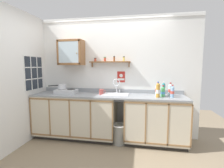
{
  "coord_description": "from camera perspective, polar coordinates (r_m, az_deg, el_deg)",
  "views": [
    {
      "loc": [
        0.66,
        -2.87,
        1.51
      ],
      "look_at": [
        0.07,
        0.4,
        1.14
      ],
      "focal_mm": 26.05,
      "sensor_mm": 36.0,
      "label": 1
    }
  ],
  "objects": [
    {
      "name": "bottle_detergent_teal_5",
      "position": [
        3.31,
        17.64,
        -1.7
      ],
      "size": [
        0.06,
        0.06,
        0.28
      ],
      "color": "teal",
      "rests_on": "countertop"
    },
    {
      "name": "sink",
      "position": [
        3.28,
        1.24,
        -4.06
      ],
      "size": [
        0.52,
        0.46,
        0.42
      ],
      "color": "silver",
      "rests_on": "countertop"
    },
    {
      "name": "countertop",
      "position": [
        3.27,
        -1.67,
        -4.04
      ],
      "size": [
        3.04,
        0.64,
        0.03
      ],
      "primitive_type": "cube",
      "color": "gray",
      "rests_on": "lower_cabinet_run"
    },
    {
      "name": "back_wall",
      "position": [
        3.55,
        -0.59,
        2.68
      ],
      "size": [
        3.68,
        0.07,
        2.54
      ],
      "color": "white",
      "rests_on": "ground"
    },
    {
      "name": "wall_cabinet",
      "position": [
        3.64,
        -14.11,
        10.62
      ],
      "size": [
        0.53,
        0.31,
        0.53
      ],
      "color": "brown"
    },
    {
      "name": "bottle_water_blue_2",
      "position": [
        3.18,
        20.42,
        -2.57
      ],
      "size": [
        0.07,
        0.07,
        0.23
      ],
      "color": "#8CB7E0",
      "rests_on": "countertop"
    },
    {
      "name": "side_wall_left",
      "position": [
        3.4,
        -30.75,
        1.46
      ],
      "size": [
        0.05,
        3.39,
        2.54
      ],
      "primitive_type": "cube",
      "color": "white",
      "rests_on": "ground"
    },
    {
      "name": "lower_cabinet_run",
      "position": [
        3.58,
        -12.53,
        -10.87
      ],
      "size": [
        1.71,
        0.62,
        0.9
      ],
      "color": "black",
      "rests_on": "ground"
    },
    {
      "name": "mug",
      "position": [
        3.3,
        -3.7,
        -2.75
      ],
      "size": [
        0.13,
        0.09,
        0.11
      ],
      "color": "#B24C47",
      "rests_on": "countertop"
    },
    {
      "name": "warning_sign",
      "position": [
        3.49,
        3.23,
        2.48
      ],
      "size": [
        0.16,
        0.01,
        0.23
      ],
      "color": "#B2261E"
    },
    {
      "name": "hot_plate_stove",
      "position": [
        3.54,
        -15.75,
        -2.52
      ],
      "size": [
        0.43,
        0.28,
        0.09
      ],
      "color": "silver",
      "rests_on": "countertop"
    },
    {
      "name": "bottle_juice_amber_4",
      "position": [
        3.1,
        15.82,
        -2.15
      ],
      "size": [
        0.07,
        0.07,
        0.29
      ],
      "color": "gold",
      "rests_on": "countertop"
    },
    {
      "name": "bottle_soda_green_0",
      "position": [
        3.21,
        17.44,
        -2.58
      ],
      "size": [
        0.08,
        0.08,
        0.22
      ],
      "color": "#4CB266",
      "rests_on": "countertop"
    },
    {
      "name": "bottle_water_clear_3",
      "position": [
        3.3,
        19.76,
        -1.99
      ],
      "size": [
        0.08,
        0.08,
        0.26
      ],
      "color": "silver",
      "rests_on": "countertop"
    },
    {
      "name": "backsplash",
      "position": [
        3.55,
        -0.69,
        -2.32
      ],
      "size": [
        3.04,
        0.02,
        0.08
      ],
      "primitive_type": "cube",
      "color": "gray",
      "rests_on": "countertop"
    },
    {
      "name": "window",
      "position": [
        3.75,
        -25.77,
        3.47
      ],
      "size": [
        0.03,
        0.58,
        0.71
      ],
      "color": "#262D38"
    },
    {
      "name": "saucepan",
      "position": [
        3.59,
        -17.21,
        -0.81
      ],
      "size": [
        0.3,
        0.29,
        0.1
      ],
      "color": "silver",
      "rests_on": "hot_plate_stove"
    },
    {
      "name": "trash_bin",
      "position": [
        3.29,
        2.6,
        -17.0
      ],
      "size": [
        0.28,
        0.28,
        0.39
      ],
      "color": "gray",
      "rests_on": "ground"
    },
    {
      "name": "lower_cabinet_run_right",
      "position": [
        3.34,
        14.92,
        -12.25
      ],
      "size": [
        1.17,
        0.62,
        0.9
      ],
      "color": "black",
      "rests_on": "ground"
    },
    {
      "name": "bottle_opaque_white_1",
      "position": [
        3.22,
        15.71,
        -1.98
      ],
      "size": [
        0.08,
        0.08,
        0.27
      ],
      "color": "white",
      "rests_on": "countertop"
    },
    {
      "name": "spice_shelf",
      "position": [
        3.45,
        -0.82,
        7.92
      ],
      "size": [
        0.87,
        0.14,
        0.23
      ],
      "color": "brown"
    },
    {
      "name": "floor",
      "position": [
        3.31,
        -2.67,
        -20.75
      ],
      "size": [
        6.08,
        6.08,
        0.0
      ],
      "primitive_type": "plane",
      "color": "gray",
      "rests_on": "ground"
    }
  ]
}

